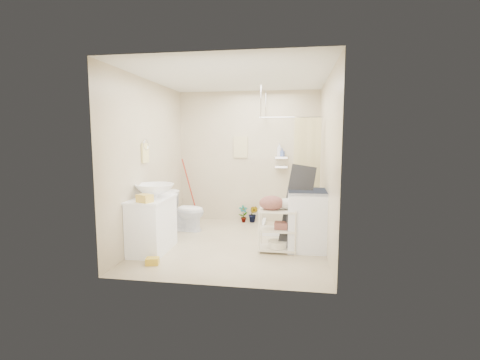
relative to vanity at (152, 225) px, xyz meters
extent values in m
plane|color=#C5B693|center=(1.16, 0.53, -0.40)|extent=(3.20, 3.20, 0.00)
cube|color=silver|center=(1.16, 0.53, 2.20)|extent=(2.80, 3.20, 0.04)
cube|color=beige|center=(1.16, 2.13, 0.90)|extent=(2.80, 0.04, 2.60)
cube|color=beige|center=(1.16, -1.07, 0.90)|extent=(2.80, 0.04, 2.60)
cube|color=beige|center=(-0.24, 0.53, 0.90)|extent=(0.04, 3.20, 2.60)
cube|color=beige|center=(2.56, 0.53, 0.90)|extent=(0.04, 3.20, 2.60)
cube|color=white|center=(0.00, 0.00, 0.00)|extent=(0.52, 0.92, 0.80)
imported|color=white|center=(0.01, 0.09, 0.50)|extent=(0.68, 0.68, 0.20)
cube|color=#EBC34D|center=(0.05, -0.34, 0.46)|extent=(0.24, 0.22, 0.11)
cube|color=gold|center=(0.23, -0.55, -0.34)|extent=(0.28, 0.24, 0.13)
imported|color=white|center=(0.12, 1.20, -0.04)|extent=(0.75, 0.47, 0.73)
imported|color=brown|center=(1.09, 1.95, -0.23)|extent=(0.22, 0.19, 0.34)
imported|color=brown|center=(1.28, 1.98, -0.23)|extent=(0.22, 0.19, 0.34)
cube|color=beige|center=(1.01, 2.11, 1.10)|extent=(0.28, 0.03, 0.42)
imported|color=silver|center=(1.79, 2.06, 1.05)|extent=(0.11, 0.12, 0.27)
imported|color=#4B62A9|center=(1.84, 2.03, 1.00)|extent=(0.09, 0.10, 0.16)
cube|color=silver|center=(2.30, 0.45, 0.05)|extent=(0.64, 0.66, 0.90)
camera|label=1|loc=(2.08, -4.79, 1.29)|focal=26.00mm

